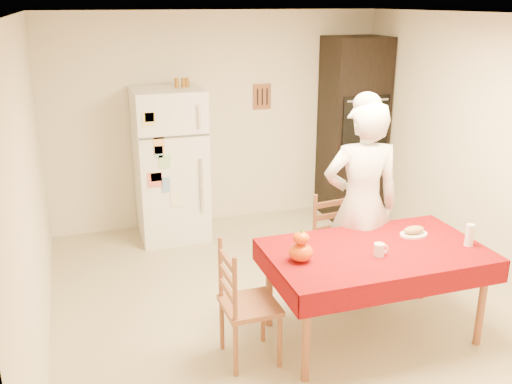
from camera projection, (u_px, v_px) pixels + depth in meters
name	position (u px, v px, depth m)	size (l,w,h in m)	color
floor	(283.00, 303.00, 5.15)	(4.50, 4.50, 0.00)	tan
room_shell	(286.00, 127.00, 4.63)	(4.02, 4.52, 2.51)	beige
refrigerator	(171.00, 165.00, 6.38)	(0.75, 0.74, 1.70)	white
oven_cabinet	(353.00, 128.00, 7.01)	(0.70, 0.62, 2.20)	black
dining_table	(375.00, 257.00, 4.46)	(1.70, 1.00, 0.76)	brown
chair_far	(337.00, 241.00, 5.22)	(0.47, 0.45, 0.95)	brown
chair_left	(242.00, 300.00, 4.19)	(0.41, 0.43, 0.95)	brown
seated_woman	(361.00, 206.00, 4.91)	(0.67, 0.44, 1.84)	silver
coffee_mug	(379.00, 250.00, 4.30)	(0.08, 0.08, 0.10)	silver
pumpkin_lower	(301.00, 252.00, 4.22)	(0.18, 0.18, 0.14)	#C83704
pumpkin_upper	(301.00, 238.00, 4.18)	(0.12, 0.12, 0.09)	#ED3F05
wine_glass	(470.00, 235.00, 4.48)	(0.07, 0.07, 0.18)	silver
bread_plate	(414.00, 234.00, 4.69)	(0.24, 0.24, 0.02)	white
bread_loaf	(414.00, 230.00, 4.68)	(0.18, 0.10, 0.06)	#A97C53
spice_jar_left	(177.00, 83.00, 6.17)	(0.05, 0.05, 0.10)	#915B1A
spice_jar_mid	(183.00, 83.00, 6.19)	(0.05, 0.05, 0.10)	#915D1A
spice_jar_right	(187.00, 82.00, 6.20)	(0.05, 0.05, 0.10)	#8D5C19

